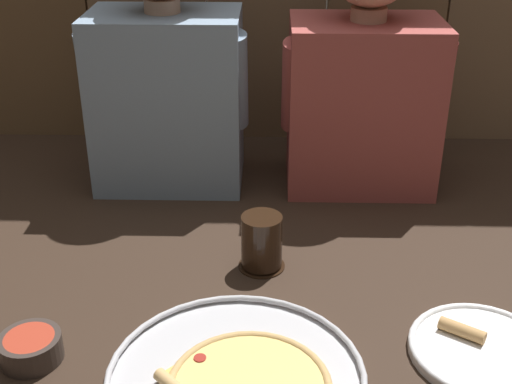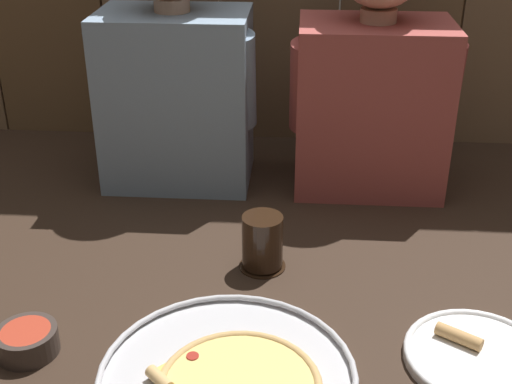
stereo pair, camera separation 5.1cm
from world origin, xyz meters
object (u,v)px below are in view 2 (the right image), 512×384
drinking_glass (262,243)px  diner_right (374,65)px  dinner_plate (478,356)px  pizza_tray (231,378)px  diner_left (175,57)px  dipping_bowl (27,340)px

drinking_glass → diner_right: (0.23, 0.39, 0.24)m
diner_right → dinner_plate: bearing=-78.2°
pizza_tray → drinking_glass: drinking_glass is taller
pizza_tray → drinking_glass: 0.33m
drinking_glass → diner_left: diner_left is taller
dinner_plate → drinking_glass: size_ratio=2.14×
pizza_tray → drinking_glass: size_ratio=3.64×
diner_left → drinking_glass: bearing=-59.8°
drinking_glass → diner_left: bearing=120.2°
diner_right → pizza_tray: bearing=-109.6°
pizza_tray → dinner_plate: 0.40m
diner_left → diner_right: 0.45m
pizza_tray → dipping_bowl: (-0.34, 0.05, 0.01)m
dinner_plate → diner_left: 0.92m
drinking_glass → dipping_bowl: (-0.36, -0.28, -0.03)m
pizza_tray → diner_right: size_ratio=0.64×
dipping_bowl → pizza_tray: bearing=-8.3°
drinking_glass → diner_right: size_ratio=0.18×
drinking_glass → dipping_bowl: bearing=-142.5°
diner_left → diner_right: bearing=0.0°
pizza_tray → diner_right: diner_right is taller
drinking_glass → diner_left: (-0.23, 0.39, 0.25)m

